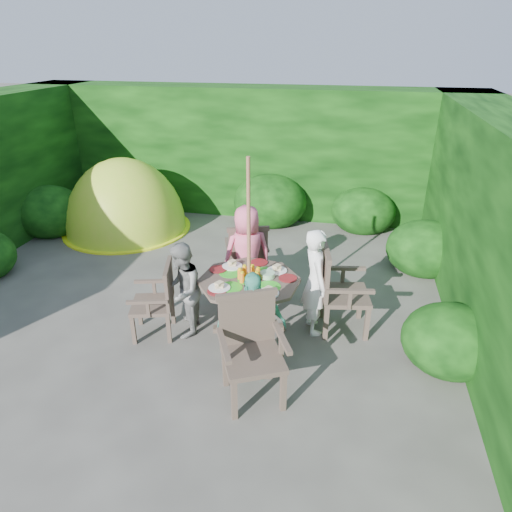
% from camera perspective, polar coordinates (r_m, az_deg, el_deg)
% --- Properties ---
extents(ground, '(60.00, 60.00, 0.00)m').
position_cam_1_polar(ground, '(6.42, -9.03, -5.97)').
color(ground, '#47453F').
rests_on(ground, ground).
extents(hedge_enclosure, '(9.00, 9.00, 2.50)m').
position_cam_1_polar(hedge_enclosure, '(7.06, -5.98, 8.34)').
color(hedge_enclosure, black).
rests_on(hedge_enclosure, ground).
extents(patio_table, '(1.52, 1.52, 0.87)m').
position_cam_1_polar(patio_table, '(5.50, -0.82, -4.00)').
color(patio_table, '#3D3128').
rests_on(patio_table, ground).
extents(parasol_pole, '(0.05, 0.05, 2.20)m').
position_cam_1_polar(parasol_pole, '(5.27, -0.90, 0.62)').
color(parasol_pole, brown).
rests_on(parasol_pole, ground).
extents(garden_chair_right, '(0.66, 0.72, 1.06)m').
position_cam_1_polar(garden_chair_right, '(5.66, 10.23, -4.08)').
color(garden_chair_right, '#3D3128').
rests_on(garden_chair_right, ground).
extents(garden_chair_left, '(0.60, 0.65, 0.90)m').
position_cam_1_polar(garden_chair_left, '(5.64, -12.14, -5.32)').
color(garden_chair_left, '#3D3128').
rests_on(garden_chair_left, ground).
extents(garden_chair_back, '(0.73, 0.68, 0.98)m').
position_cam_1_polar(garden_chair_back, '(6.50, -1.11, 0.08)').
color(garden_chair_back, '#3D3128').
rests_on(garden_chair_back, ground).
extents(garden_chair_front, '(0.80, 0.77, 1.05)m').
position_cam_1_polar(garden_chair_front, '(4.61, -0.63, -11.27)').
color(garden_chair_front, '#3D3128').
rests_on(garden_chair_front, ground).
extents(child_right, '(0.48, 0.58, 1.35)m').
position_cam_1_polar(child_right, '(5.54, 7.44, -3.22)').
color(child_right, white).
rests_on(child_right, ground).
extents(child_left, '(0.56, 0.66, 1.20)m').
position_cam_1_polar(child_left, '(5.54, -9.19, -4.26)').
color(child_left, gray).
rests_on(child_left, ground).
extents(child_back, '(0.79, 0.70, 1.36)m').
position_cam_1_polar(child_back, '(6.17, -1.11, 0.23)').
color(child_back, '#E96082').
rests_on(child_back, ground).
extents(child_front, '(0.78, 0.48, 1.24)m').
position_cam_1_polar(child_front, '(4.81, -0.55, -8.64)').
color(child_front, '#4FBA9D').
rests_on(child_front, ground).
extents(dome_tent, '(2.77, 2.77, 2.73)m').
position_cam_1_polar(dome_tent, '(9.14, -15.78, 3.25)').
color(dome_tent, '#ADDD2A').
rests_on(dome_tent, ground).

